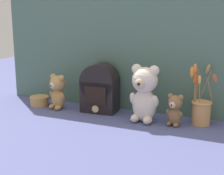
% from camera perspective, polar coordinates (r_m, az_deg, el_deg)
% --- Properties ---
extents(ground_plane, '(4.00, 4.00, 0.00)m').
position_cam_1_polar(ground_plane, '(1.87, -0.25, -4.85)').
color(ground_plane, '#4C5184').
extents(backdrop_wall, '(1.52, 0.02, 0.72)m').
position_cam_1_polar(backdrop_wall, '(1.94, 1.77, 6.69)').
color(backdrop_wall, '#4C6B5B').
rests_on(backdrop_wall, ground).
extents(teddy_bear_large, '(0.16, 0.15, 0.30)m').
position_cam_1_polar(teddy_bear_large, '(1.76, 5.42, -0.80)').
color(teddy_bear_large, beige).
rests_on(teddy_bear_large, ground).
extents(teddy_bear_medium, '(0.11, 0.10, 0.20)m').
position_cam_1_polar(teddy_bear_medium, '(2.01, -9.06, -0.57)').
color(teddy_bear_medium, tan).
rests_on(teddy_bear_medium, ground).
extents(teddy_bear_small, '(0.09, 0.08, 0.16)m').
position_cam_1_polar(teddy_bear_small, '(1.73, 10.38, -3.60)').
color(teddy_bear_small, olive).
rests_on(teddy_bear_small, ground).
extents(flower_vase, '(0.14, 0.13, 0.31)m').
position_cam_1_polar(flower_vase, '(1.78, 14.58, -3.26)').
color(flower_vase, tan).
rests_on(flower_vase, ground).
extents(vintage_radio, '(0.20, 0.14, 0.27)m').
position_cam_1_polar(vintage_radio, '(1.93, -2.04, -0.13)').
color(vintage_radio, black).
rests_on(vintage_radio, ground).
extents(decorative_tin_tall, '(0.11, 0.11, 0.06)m').
position_cam_1_polar(decorative_tin_tall, '(2.11, -11.97, -2.20)').
color(decorative_tin_tall, tan).
rests_on(decorative_tin_tall, ground).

